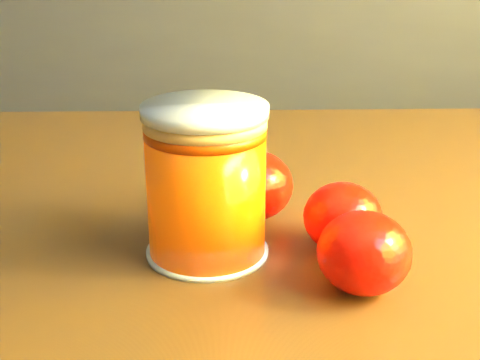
# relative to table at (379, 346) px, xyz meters

# --- Properties ---
(table) EXTENTS (1.17, 0.91, 0.79)m
(table) POSITION_rel_table_xyz_m (0.00, 0.00, 0.00)
(table) COLOR brown
(table) RESTS_ON ground
(juice_glass) EXTENTS (0.09, 0.09, 0.11)m
(juice_glass) POSITION_rel_table_xyz_m (-0.13, -0.05, 0.16)
(juice_glass) COLOR #FF5505
(juice_glass) RESTS_ON table
(orange_front) EXTENTS (0.08, 0.08, 0.06)m
(orange_front) POSITION_rel_table_xyz_m (-0.11, 0.02, 0.13)
(orange_front) COLOR #FF1505
(orange_front) RESTS_ON table
(orange_back) EXTENTS (0.08, 0.08, 0.05)m
(orange_back) POSITION_rel_table_xyz_m (-0.02, -0.08, 0.13)
(orange_back) COLOR #FF1505
(orange_back) RESTS_ON table
(orange_extra) EXTENTS (0.06, 0.06, 0.05)m
(orange_extra) POSITION_rel_table_xyz_m (-0.04, -0.03, 0.13)
(orange_extra) COLOR #FF1505
(orange_extra) RESTS_ON table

